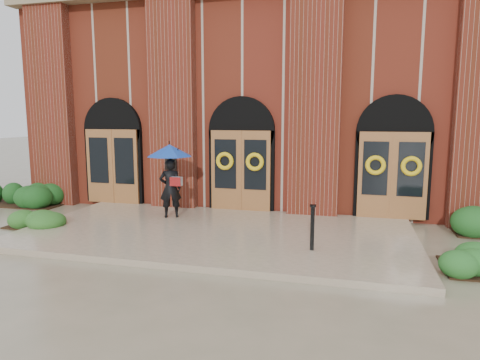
% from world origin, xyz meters
% --- Properties ---
extents(ground, '(90.00, 90.00, 0.00)m').
position_xyz_m(ground, '(0.00, 0.00, 0.00)').
color(ground, gray).
rests_on(ground, ground).
extents(landing, '(10.00, 5.30, 0.15)m').
position_xyz_m(landing, '(0.00, 0.15, 0.07)').
color(landing, tan).
rests_on(landing, ground).
extents(church_building, '(16.20, 12.53, 7.00)m').
position_xyz_m(church_building, '(0.00, 8.78, 3.50)').
color(church_building, '#5E1E14').
rests_on(church_building, ground).
extents(man_with_umbrella, '(1.78, 1.78, 2.14)m').
position_xyz_m(man_with_umbrella, '(-1.72, 1.22, 1.64)').
color(man_with_umbrella, black).
rests_on(man_with_umbrella, landing).
extents(metal_post, '(0.15, 0.15, 1.02)m').
position_xyz_m(metal_post, '(2.57, -0.87, 0.69)').
color(metal_post, black).
rests_on(metal_post, landing).
extents(hedge_wall_left, '(2.83, 1.13, 0.73)m').
position_xyz_m(hedge_wall_left, '(-7.90, 2.20, 0.36)').
color(hedge_wall_left, '#164417').
rests_on(hedge_wall_left, ground).
extents(hedge_front_left, '(1.38, 1.18, 0.49)m').
position_xyz_m(hedge_front_left, '(-5.22, -0.03, 0.24)').
color(hedge_front_left, '#27581E').
rests_on(hedge_front_left, ground).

